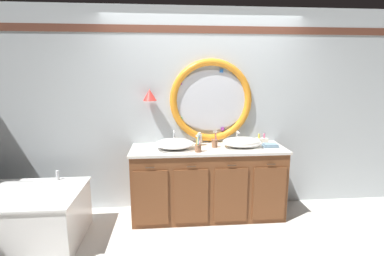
% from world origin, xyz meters
% --- Properties ---
extents(ground_plane, '(14.00, 14.00, 0.00)m').
position_xyz_m(ground_plane, '(0.00, 0.00, 0.00)').
color(ground_plane, silver).
extents(back_wall_assembly, '(6.40, 0.26, 2.60)m').
position_xyz_m(back_wall_assembly, '(0.01, 0.58, 1.32)').
color(back_wall_assembly, silver).
rests_on(back_wall_assembly, ground_plane).
extents(vanity_counter, '(1.89, 0.62, 0.89)m').
position_xyz_m(vanity_counter, '(0.03, 0.26, 0.45)').
color(vanity_counter, brown).
rests_on(vanity_counter, ground_plane).
extents(bathtub, '(1.55, 0.84, 0.68)m').
position_xyz_m(bathtub, '(-2.16, -0.19, 0.35)').
color(bathtub, white).
rests_on(bathtub, ground_plane).
extents(sink_basin_left, '(0.47, 0.47, 0.13)m').
position_xyz_m(sink_basin_left, '(-0.38, 0.23, 0.95)').
color(sink_basin_left, white).
rests_on(sink_basin_left, vanity_counter).
extents(sink_basin_right, '(0.48, 0.48, 0.13)m').
position_xyz_m(sink_basin_right, '(0.45, 0.23, 0.96)').
color(sink_basin_right, white).
rests_on(sink_basin_right, vanity_counter).
extents(faucet_set_left, '(0.22, 0.15, 0.18)m').
position_xyz_m(faucet_set_left, '(-0.38, 0.46, 0.96)').
color(faucet_set_left, silver).
rests_on(faucet_set_left, vanity_counter).
extents(faucet_set_right, '(0.23, 0.15, 0.16)m').
position_xyz_m(faucet_set_right, '(0.45, 0.47, 0.95)').
color(faucet_set_right, silver).
rests_on(faucet_set_right, vanity_counter).
extents(toothbrush_holder_left, '(0.09, 0.09, 0.23)m').
position_xyz_m(toothbrush_holder_left, '(-0.11, 0.08, 0.95)').
color(toothbrush_holder_left, '#996647').
rests_on(toothbrush_holder_left, vanity_counter).
extents(toothbrush_holder_right, '(0.08, 0.08, 0.21)m').
position_xyz_m(toothbrush_holder_right, '(0.12, 0.26, 0.95)').
color(toothbrush_holder_right, '#996647').
rests_on(toothbrush_holder_right, vanity_counter).
extents(soap_dispenser, '(0.07, 0.07, 0.18)m').
position_xyz_m(soap_dispenser, '(-0.06, 0.36, 0.97)').
color(soap_dispenser, '#EFE5C6').
rests_on(soap_dispenser, vanity_counter).
extents(folded_hand_towel, '(0.18, 0.13, 0.04)m').
position_xyz_m(folded_hand_towel, '(0.81, 0.23, 0.91)').
color(folded_hand_towel, '#7593A8').
rests_on(folded_hand_towel, vanity_counter).
extents(toiletry_basket, '(0.16, 0.09, 0.12)m').
position_xyz_m(toiletry_basket, '(0.77, 0.46, 0.92)').
color(toiletry_basket, beige).
rests_on(toiletry_basket, vanity_counter).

